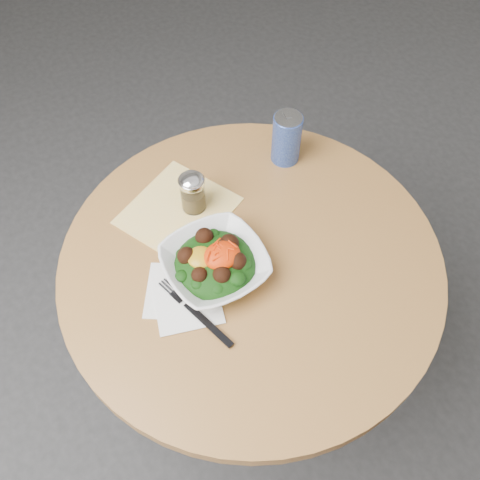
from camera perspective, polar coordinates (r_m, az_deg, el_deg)
The scene contains 8 objects.
ground at distance 1.92m, azimuth 0.80°, elevation -14.04°, with size 6.00×6.00×0.00m, color #2B2C2E.
table at distance 1.42m, azimuth 1.06°, elevation -6.22°, with size 0.90×0.90×0.75m.
cloth_napkin at distance 1.34m, azimuth -6.61°, elevation 3.14°, with size 0.25×0.23×0.00m, color #ECA40C.
paper_napkins at distance 1.20m, azimuth -6.11°, elevation -5.96°, with size 0.20×0.22×0.00m.
salad_bowl at distance 1.20m, azimuth -2.69°, elevation -2.49°, with size 0.23×0.23×0.09m.
fork at distance 1.18m, azimuth -5.00°, elevation -7.41°, with size 0.08×0.22×0.00m.
spice_shaker at distance 1.30m, azimuth -5.08°, elevation 5.06°, with size 0.06×0.06×0.11m.
beverage_can at distance 1.40m, azimuth 4.98°, elevation 10.76°, with size 0.08×0.08×0.15m.
Camera 1 is at (-0.35, -0.57, 1.80)m, focal length 40.00 mm.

